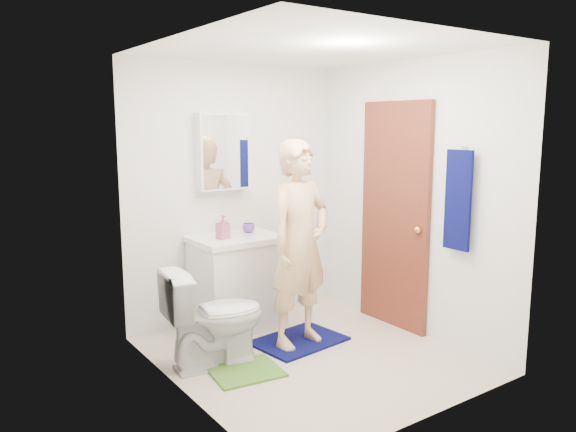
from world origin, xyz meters
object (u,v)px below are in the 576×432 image
object	(u,v)px
toothbrush_cup	(248,228)
man	(300,244)
medicine_cabinet	(223,152)
toilet	(215,316)
soap_dispenser	(223,227)
vanity_cabinet	(237,284)
towel	(458,200)

from	to	relation	value
toothbrush_cup	man	bearing A→B (deg)	-87.61
medicine_cabinet	toothbrush_cup	world-z (taller)	medicine_cabinet
toilet	medicine_cabinet	bearing A→B (deg)	-25.77
toothbrush_cup	soap_dispenser	bearing A→B (deg)	-160.80
soap_dispenser	man	world-z (taller)	man
medicine_cabinet	soap_dispenser	xyz separation A→B (m)	(-0.16, -0.26, -0.64)
toothbrush_cup	toilet	bearing A→B (deg)	-136.29
toilet	toothbrush_cup	world-z (taller)	toothbrush_cup
toothbrush_cup	medicine_cabinet	bearing A→B (deg)	139.14
vanity_cabinet	toilet	world-z (taller)	vanity_cabinet
vanity_cabinet	medicine_cabinet	distance (m)	1.22
vanity_cabinet	towel	size ratio (longest dim) A/B	1.00
toothbrush_cup	towel	bearing A→B (deg)	-57.17
towel	soap_dispenser	xyz separation A→B (m)	(-1.34, 1.45, -0.29)
vanity_cabinet	toothbrush_cup	distance (m)	0.53
medicine_cabinet	towel	distance (m)	2.11
vanity_cabinet	toothbrush_cup	size ratio (longest dim) A/B	7.05
towel	soap_dispenser	bearing A→B (deg)	132.76
vanity_cabinet	toilet	xyz separation A→B (m)	(-0.56, -0.62, -0.01)
vanity_cabinet	toilet	distance (m)	0.84
vanity_cabinet	soap_dispenser	size ratio (longest dim) A/B	3.80
towel	toothbrush_cup	world-z (taller)	towel
man	toothbrush_cup	bearing A→B (deg)	82.79
soap_dispenser	man	xyz separation A→B (m)	(0.36, -0.65, -0.08)
soap_dispenser	medicine_cabinet	bearing A→B (deg)	59.50
vanity_cabinet	toilet	size ratio (longest dim) A/B	1.03
towel	toothbrush_cup	xyz separation A→B (m)	(-1.01, 1.56, -0.36)
towel	soap_dispenser	size ratio (longest dim) A/B	3.80
toilet	man	world-z (taller)	man
vanity_cabinet	medicine_cabinet	xyz separation A→B (m)	(0.00, 0.22, 1.20)
vanity_cabinet	man	world-z (taller)	man
towel	man	size ratio (longest dim) A/B	0.47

